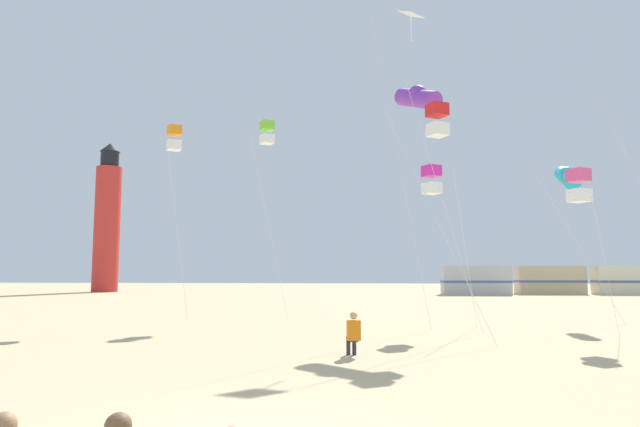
{
  "coord_description": "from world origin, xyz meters",
  "views": [
    {
      "loc": [
        1.64,
        -7.09,
        2.19
      ],
      "look_at": [
        -0.11,
        12.87,
        4.33
      ],
      "focal_mm": 30.8,
      "sensor_mm": 36.0,
      "label": 1
    }
  ],
  "objects": [
    {
      "name": "kite_flyer_standing",
      "position": [
        1.23,
        7.53,
        0.61
      ],
      "size": [
        0.41,
        0.55,
        1.16
      ],
      "rotation": [
        0.0,
        0.0,
        3.36
      ],
      "color": "orange",
      "rests_on": "ground"
    },
    {
      "name": "kite_box_orange",
      "position": [
        -7.2,
        16.93,
        8.31
      ],
      "size": [
        1.31,
        1.31,
        8.9
      ],
      "color": "silver",
      "rests_on": "ground"
    },
    {
      "name": "kite_box_magenta",
      "position": [
        4.19,
        14.8,
        5.84
      ],
      "size": [
        2.14,
        2.33,
        6.43
      ],
      "color": "silver",
      "rests_on": "ground"
    },
    {
      "name": "kite_box_lime",
      "position": [
        -3.34,
        19.4,
        9.11
      ],
      "size": [
        1.94,
        1.63,
        9.7
      ],
      "color": "silver",
      "rests_on": "ground"
    },
    {
      "name": "kite_box_rainbow",
      "position": [
        8.85,
        12.17,
        5.13
      ],
      "size": [
        1.46,
        1.46,
        5.71
      ],
      "color": "silver",
      "rests_on": "ground"
    },
    {
      "name": "kite_tube_cyan",
      "position": [
        10.87,
        18.88,
        6.57
      ],
      "size": [
        3.29,
        3.17,
        7.27
      ],
      "color": "silver",
      "rests_on": "ground"
    },
    {
      "name": "kite_diamond_white",
      "position": [
        3.53,
        15.88,
        12.65
      ],
      "size": [
        2.36,
        2.36,
        13.57
      ],
      "color": "silver",
      "rests_on": "ground"
    },
    {
      "name": "kite_tube_violet",
      "position": [
        3.63,
        14.04,
        8.99
      ],
      "size": [
        3.04,
        3.39,
        9.7
      ],
      "color": "silver",
      "rests_on": "ground"
    },
    {
      "name": "kite_box_scarlet",
      "position": [
        4.07,
        11.74,
        7.42
      ],
      "size": [
        3.23,
        2.27,
        8.01
      ],
      "color": "silver",
      "rests_on": "ground"
    },
    {
      "name": "lighthouse_distant",
      "position": [
        -27.53,
        51.84,
        7.84
      ],
      "size": [
        2.8,
        2.8,
        16.8
      ],
      "color": "red",
      "rests_on": "ground"
    },
    {
      "name": "rv_van_silver",
      "position": [
        12.0,
        47.59,
        1.39
      ],
      "size": [
        6.5,
        2.51,
        2.8
      ],
      "rotation": [
        0.0,
        0.0,
        0.03
      ],
      "color": "#B7BABF",
      "rests_on": "ground"
    },
    {
      "name": "rv_van_tan",
      "position": [
        19.66,
        49.82,
        1.39
      ],
      "size": [
        6.52,
        2.57,
        2.8
      ],
      "rotation": [
        0.0,
        0.0,
        0.04
      ],
      "color": "#C6B28C",
      "rests_on": "ground"
    },
    {
      "name": "rv_van_cream",
      "position": [
        27.07,
        49.43,
        1.39
      ],
      "size": [
        6.47,
        2.43,
        2.8
      ],
      "rotation": [
        0.0,
        0.0,
        -0.01
      ],
      "color": "beige",
      "rests_on": "ground"
    }
  ]
}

